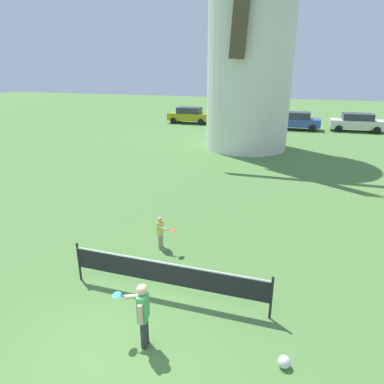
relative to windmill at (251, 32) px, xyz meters
name	(u,v)px	position (x,y,z in m)	size (l,w,h in m)	color
ground_plane	(117,347)	(0.59, -19.17, -7.43)	(120.00, 120.00, 0.00)	#517F3D
windmill	(251,32)	(0.00, 0.00, 0.00)	(9.43, 6.29, 15.20)	silver
tennis_net	(167,274)	(0.98, -17.34, -6.74)	(5.06, 0.06, 1.10)	black
player_near	(142,312)	(1.10, -18.94, -6.60)	(0.85, 0.49, 1.46)	#333338
player_far	(161,231)	(-0.12, -15.07, -6.82)	(0.66, 0.46, 1.07)	#9E937F
stray_ball	(284,362)	(3.88, -18.63, -7.30)	(0.24, 0.24, 0.24)	silver
parked_car_mustard	(189,115)	(-7.27, 9.45, -6.62)	(4.22, 1.99, 1.56)	#999919
parked_car_black	(240,117)	(-2.19, 9.79, -6.62)	(4.19, 2.11, 1.56)	#1E232D
parked_car_blue	(296,120)	(3.08, 8.82, -6.62)	(4.19, 1.92, 1.56)	#334C99
parked_car_cream	(357,122)	(8.19, 9.44, -6.62)	(4.48, 2.01, 1.56)	silver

